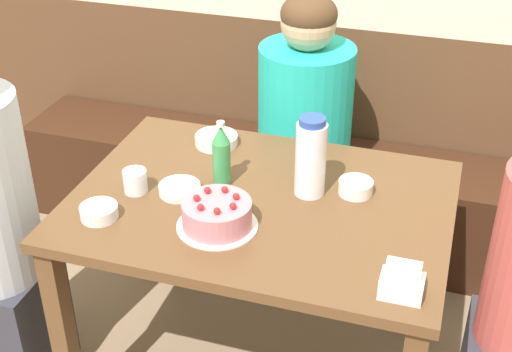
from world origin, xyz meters
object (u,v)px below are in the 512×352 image
at_px(glass_water_tall, 135,181).
at_px(person_grey_tee, 304,140).
at_px(napkin_holder, 402,283).
at_px(bowl_side_dish, 180,189).
at_px(bowl_sauce_shallow, 216,140).
at_px(water_pitcher, 311,157).
at_px(soju_bottle, 221,155).
at_px(bowl_rice_small, 356,187).
at_px(bowl_soup_white, 99,212).
at_px(bench_seat, 316,198).
at_px(birthday_cake, 217,215).

bearing_deg(glass_water_tall, person_grey_tee, 64.54).
relative_size(napkin_holder, bowl_side_dish, 0.84).
height_order(bowl_sauce_shallow, person_grey_tee, person_grey_tee).
distance_m(water_pitcher, glass_water_tall, 0.55).
distance_m(bowl_sauce_shallow, glass_water_tall, 0.39).
height_order(soju_bottle, bowl_rice_small, soju_bottle).
bearing_deg(bowl_soup_white, soju_bottle, 45.63).
bearing_deg(bowl_side_dish, bowl_soup_white, -131.67).
bearing_deg(glass_water_tall, bowl_side_dish, 12.87).
xyz_separation_m(water_pitcher, bowl_soup_white, (-0.56, -0.32, -0.11)).
bearing_deg(bowl_side_dish, soju_bottle, 40.63).
distance_m(bowl_side_dish, person_grey_tee, 0.77).
xyz_separation_m(napkin_holder, bowl_soup_white, (-0.90, 0.08, -0.02)).
height_order(napkin_holder, bowl_rice_small, napkin_holder).
height_order(bench_seat, glass_water_tall, glass_water_tall).
xyz_separation_m(napkin_holder, bowl_sauce_shallow, (-0.72, 0.61, -0.02)).
bearing_deg(soju_bottle, glass_water_tall, -153.10).
bearing_deg(bowl_side_dish, water_pitcher, 17.86).
height_order(bench_seat, bowl_side_dish, bowl_side_dish).
bearing_deg(bowl_side_dish, glass_water_tall, -167.13).
bearing_deg(soju_bottle, bowl_sauce_shallow, 114.20).
relative_size(birthday_cake, bowl_side_dish, 1.83).
distance_m(bench_seat, bowl_sauce_shallow, 0.79).
relative_size(water_pitcher, bowl_sauce_shallow, 1.74).
bearing_deg(napkin_holder, person_grey_tee, 116.61).
bearing_deg(person_grey_tee, bowl_soup_white, -23.42).
xyz_separation_m(soju_bottle, bowl_side_dish, (-0.11, -0.09, -0.09)).
xyz_separation_m(napkin_holder, person_grey_tee, (-0.50, 1.00, -0.18)).
xyz_separation_m(water_pitcher, person_grey_tee, (-0.16, 0.60, -0.27)).
bearing_deg(person_grey_tee, water_pitcher, 15.21).
xyz_separation_m(bench_seat, bowl_soup_white, (-0.43, -1.07, 0.53)).
height_order(napkin_holder, bowl_soup_white, napkin_holder).
distance_m(soju_bottle, person_grey_tee, 0.69).
height_order(bench_seat, bowl_soup_white, bowl_soup_white).
relative_size(birthday_cake, napkin_holder, 2.17).
bearing_deg(water_pitcher, soju_bottle, -173.45).
relative_size(napkin_holder, person_grey_tee, 0.09).
relative_size(bowl_sauce_shallow, glass_water_tall, 1.99).
height_order(bowl_side_dish, glass_water_tall, glass_water_tall).
bearing_deg(water_pitcher, bowl_side_dish, -162.14).
bearing_deg(birthday_cake, glass_water_tall, 161.27).
height_order(bench_seat, birthday_cake, birthday_cake).
distance_m(bowl_sauce_shallow, person_grey_tee, 0.48).
relative_size(soju_bottle, bowl_sauce_shallow, 1.48).
height_order(soju_bottle, bowl_soup_white, soju_bottle).
relative_size(water_pitcher, person_grey_tee, 0.22).
xyz_separation_m(bowl_sauce_shallow, person_grey_tee, (0.22, 0.39, -0.16)).
bearing_deg(water_pitcher, person_grey_tee, 105.21).
bearing_deg(water_pitcher, bowl_sauce_shallow, 151.50).
bearing_deg(bowl_sauce_shallow, water_pitcher, -28.50).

